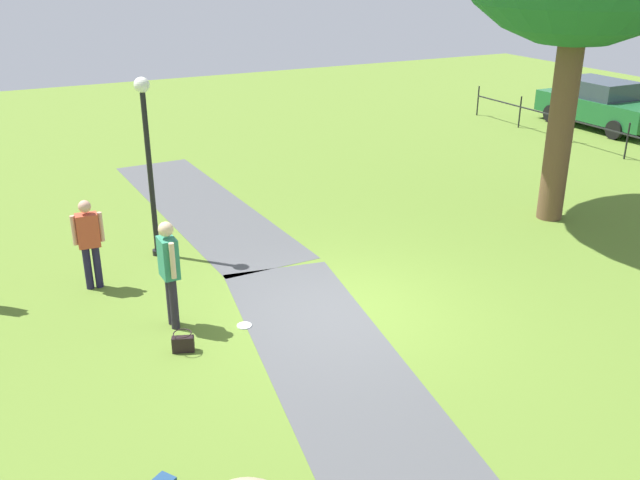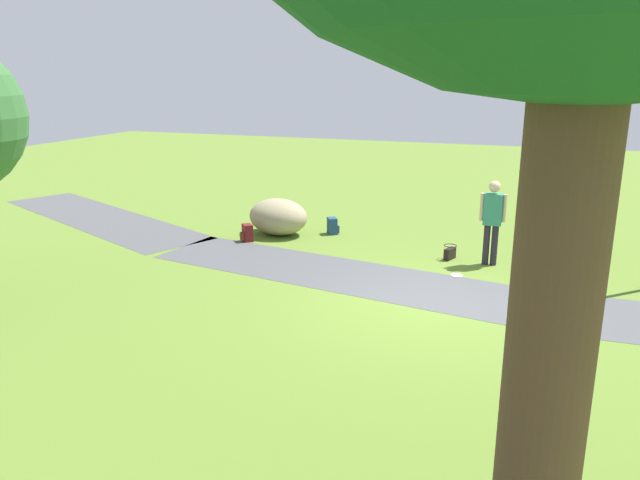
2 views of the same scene
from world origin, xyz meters
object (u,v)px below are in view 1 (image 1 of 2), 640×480
at_px(lamp_post, 148,149).
at_px(parked_sedan_grey, 601,103).
at_px(frisbee_on_grass, 244,326).
at_px(woman_with_handbag, 169,267).
at_px(passerby_on_path, 89,238).
at_px(handbag_on_grass, 183,343).

xyz_separation_m(lamp_post, parked_sedan_grey, (-4.01, 16.07, -1.30)).
bearing_deg(parked_sedan_grey, frisbee_on_grass, -64.54).
relative_size(woman_with_handbag, parked_sedan_grey, 0.39).
height_order(woman_with_handbag, frisbee_on_grass, woman_with_handbag).
height_order(woman_with_handbag, passerby_on_path, woman_with_handbag).
relative_size(handbag_on_grass, frisbee_on_grass, 1.51).
bearing_deg(passerby_on_path, handbag_on_grass, 15.47).
relative_size(lamp_post, woman_with_handbag, 1.96).
distance_m(woman_with_handbag, passerby_on_path, 2.14).
relative_size(lamp_post, parked_sedan_grey, 0.77).
xyz_separation_m(handbag_on_grass, parked_sedan_grey, (-7.72, 16.66, 0.67)).
height_order(handbag_on_grass, frisbee_on_grass, handbag_on_grass).
bearing_deg(lamp_post, handbag_on_grass, -8.97).
height_order(passerby_on_path, parked_sedan_grey, passerby_on_path).
bearing_deg(parked_sedan_grey, passerby_on_path, -74.13).
height_order(woman_with_handbag, parked_sedan_grey, woman_with_handbag).
bearing_deg(woman_with_handbag, lamp_post, 170.31).
bearing_deg(frisbee_on_grass, handbag_on_grass, -74.24).
bearing_deg(lamp_post, passerby_on_path, -55.15).
bearing_deg(woman_with_handbag, parked_sedan_grey, 112.64).
xyz_separation_m(woman_with_handbag, parked_sedan_grey, (-6.91, 16.57, -0.21)).
height_order(handbag_on_grass, parked_sedan_grey, parked_sedan_grey).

